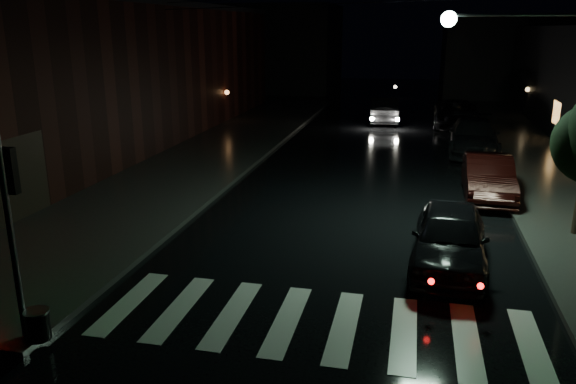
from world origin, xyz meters
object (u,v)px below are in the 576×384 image
Objects in this scene: parked_car_a at (450,237)px; parked_car_c at (473,136)px; oncoming_car at (384,110)px; parked_car_d at (456,114)px; parked_car_b at (488,177)px.

parked_car_c is at bearing 86.56° from parked_car_a.
oncoming_car is (-3.00, 22.73, 0.04)m from parked_car_a.
oncoming_car is at bearing 169.66° from parked_car_d.
oncoming_car reaches higher than parked_car_b.
parked_car_c is (0.16, 7.75, 0.06)m from parked_car_b.
parked_car_b is 0.79× the size of parked_car_d.
parked_car_c is 7.58m from parked_car_d.
oncoming_car is (-4.45, 0.85, 0.01)m from parked_car_d.
parked_car_a is at bearing -94.54° from parked_car_c.
parked_car_d is at bearing 164.53° from oncoming_car.
oncoming_car reaches higher than parked_car_d.
parked_car_a is at bearing 92.86° from oncoming_car.
parked_car_a is 22.93m from oncoming_car.
parked_car_d is at bearing 89.92° from parked_car_a.
parked_car_b is at bearing 79.70° from parked_car_a.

